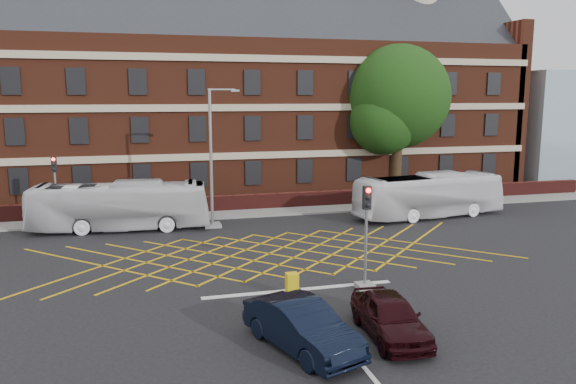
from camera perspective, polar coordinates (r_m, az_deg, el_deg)
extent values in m
plane|color=black|center=(26.54, -0.96, -7.44)|extent=(120.00, 120.00, 0.00)
cube|color=#572516|center=(47.05, -7.49, 7.42)|extent=(50.00, 12.00, 12.00)
cube|color=#202228|center=(47.20, -7.65, 14.72)|extent=(51.00, 10.61, 10.61)
cube|color=#B7A88C|center=(41.00, -6.40, 8.51)|extent=(50.00, 0.18, 0.50)
cube|color=black|center=(41.08, -6.37, 6.42)|extent=(1.20, 0.14, 1.80)
cylinder|color=#B7A88C|center=(52.95, 12.94, 17.28)|extent=(3.60, 3.60, 6.00)
cube|color=#4A1613|center=(38.80, -5.58, -1.13)|extent=(56.00, 0.50, 1.10)
cube|color=slate|center=(37.93, -5.32, -2.14)|extent=(60.00, 3.00, 0.12)
cube|color=#99B2BF|center=(60.78, 26.57, 6.05)|extent=(14.00, 10.00, 10.00)
cube|color=#CC990C|center=(28.41, -1.94, -6.27)|extent=(8.22, 8.22, 0.02)
cube|color=silver|center=(23.33, 1.13, -9.88)|extent=(8.00, 0.30, 0.02)
cube|color=silver|center=(17.66, 7.20, -16.67)|extent=(0.15, 14.00, 0.02)
imported|color=silver|center=(34.49, -16.70, -1.36)|extent=(10.57, 3.50, 2.89)
imported|color=white|center=(37.70, 14.16, -0.33)|extent=(10.56, 3.81, 2.88)
imported|color=black|center=(17.97, 1.41, -13.46)|extent=(3.10, 4.92, 1.53)
imported|color=black|center=(19.14, 10.33, -12.29)|extent=(1.95, 4.30, 1.43)
cylinder|color=black|center=(45.30, 10.93, 3.54)|extent=(0.90, 0.90, 6.17)
sphere|color=black|center=(45.05, 11.12, 9.48)|extent=(8.05, 8.05, 8.05)
sphere|color=black|center=(43.73, 9.72, 7.15)|extent=(5.23, 5.23, 5.23)
sphere|color=black|center=(46.46, 12.31, 7.71)|extent=(4.83, 4.83, 4.83)
cube|color=slate|center=(23.71, 7.80, -9.41)|extent=(0.70, 0.70, 0.20)
cylinder|color=gray|center=(23.22, 7.90, -5.56)|extent=(0.12, 0.12, 3.50)
cube|color=black|center=(22.77, 8.02, -0.58)|extent=(0.30, 0.25, 0.95)
sphere|color=#FF0C05|center=(22.59, 8.18, 0.16)|extent=(0.20, 0.20, 0.20)
cube|color=slate|center=(36.95, -22.30, -3.09)|extent=(0.70, 0.70, 0.20)
cylinder|color=gray|center=(36.64, -22.47, -0.57)|extent=(0.12, 0.12, 3.50)
cube|color=black|center=(36.35, -22.68, 2.61)|extent=(0.30, 0.25, 0.95)
sphere|color=#FF0C05|center=(36.18, -22.74, 3.08)|extent=(0.20, 0.20, 0.20)
cube|color=slate|center=(34.36, -7.67, -3.36)|extent=(1.00, 1.00, 0.20)
cylinder|color=gray|center=(33.69, -7.82, 3.27)|extent=(0.18, 0.18, 8.20)
cylinder|color=gray|center=(33.57, -6.78, 10.28)|extent=(1.60, 0.12, 0.12)
cube|color=gray|center=(33.70, -5.41, 10.22)|extent=(0.50, 0.20, 0.12)
cylinder|color=gray|center=(37.35, -24.05, -1.51)|extent=(0.10, 0.10, 2.20)
cube|color=silver|center=(37.13, -24.15, -0.32)|extent=(1.10, 0.06, 0.45)
cube|color=silver|center=(37.22, -24.10, -1.08)|extent=(1.10, 0.06, 0.40)
cube|color=silver|center=(37.30, -24.05, -1.76)|extent=(1.10, 0.06, 0.35)
cube|color=gold|center=(22.43, 0.41, -9.42)|extent=(0.46, 0.42, 0.96)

